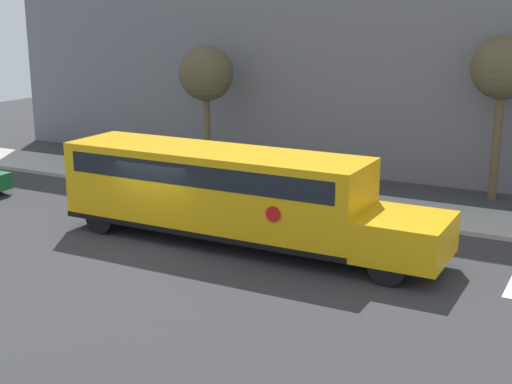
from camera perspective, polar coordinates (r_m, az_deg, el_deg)
name	(u,v)px	position (r m, az deg, el deg)	size (l,w,h in m)	color
ground_plane	(159,241)	(22.27, -7.73, -3.92)	(60.00, 60.00, 0.00)	#333335
sidewalk_strip	(257,192)	(27.55, 0.10, 0.00)	(44.00, 3.00, 0.15)	#B2ADA3
building_backdrop	(326,24)	(32.56, 5.59, 13.25)	(32.00, 4.00, 12.57)	slate
school_bus	(228,191)	(21.50, -2.23, 0.11)	(11.96, 2.57, 2.86)	#EAA80F
tree_near_sidewalk	(503,70)	(27.41, 19.13, 9.17)	(2.28, 2.28, 6.04)	brown
tree_far_sidewalk	(206,74)	(30.89, -4.01, 9.36)	(2.36, 2.36, 5.44)	brown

